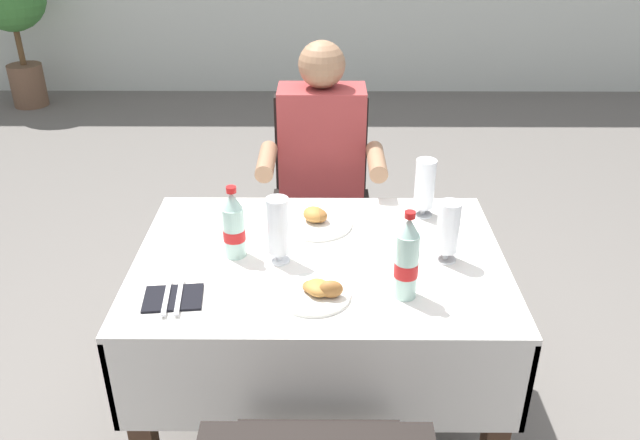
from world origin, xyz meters
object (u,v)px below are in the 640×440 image
(cola_bottle_primary, at_px, (234,226))
(napkin_cutlery_set, at_px, (173,298))
(plate_far_diner, at_px, (317,220))
(cola_bottle_secondary, at_px, (407,260))
(beer_glass_middle, at_px, (278,229))
(beer_glass_right, at_px, (448,231))
(seated_diner_far, at_px, (322,174))
(plate_near_camera, at_px, (317,292))
(potted_plant_corner, at_px, (11,7))
(main_dining_table, at_px, (320,299))
(chair_far_diner_seat, at_px, (321,196))
(beer_glass_left, at_px, (425,187))

(cola_bottle_primary, xyz_separation_m, napkin_cutlery_set, (-0.15, -0.25, -0.10))
(plate_far_diner, bearing_deg, napkin_cutlery_set, -132.27)
(cola_bottle_secondary, bearing_deg, beer_glass_middle, 153.53)
(plate_far_diner, height_order, napkin_cutlery_set, plate_far_diner)
(cola_bottle_secondary, bearing_deg, beer_glass_right, 52.59)
(seated_diner_far, relative_size, plate_near_camera, 5.72)
(napkin_cutlery_set, xyz_separation_m, potted_plant_corner, (-2.17, 4.03, 0.10))
(main_dining_table, relative_size, beer_glass_right, 5.81)
(chair_far_diner_seat, relative_size, plate_far_diner, 3.96)
(beer_glass_middle, xyz_separation_m, cola_bottle_secondary, (0.38, -0.19, 0.01))
(chair_far_diner_seat, xyz_separation_m, potted_plant_corner, (-2.60, 2.97, 0.29))
(chair_far_diner_seat, bearing_deg, plate_far_diner, -91.21)
(plate_far_diner, xyz_separation_m, beer_glass_middle, (-0.12, -0.24, 0.10))
(beer_glass_middle, height_order, cola_bottle_secondary, cola_bottle_secondary)
(main_dining_table, xyz_separation_m, potted_plant_corner, (-2.60, 3.79, 0.27))
(cola_bottle_primary, bearing_deg, beer_glass_left, 23.72)
(cola_bottle_primary, distance_m, potted_plant_corner, 4.44)
(chair_far_diner_seat, xyz_separation_m, plate_far_diner, (-0.01, -0.61, 0.20))
(main_dining_table, relative_size, beer_glass_left, 5.55)
(plate_near_camera, height_order, plate_far_diner, plate_near_camera)
(seated_diner_far, distance_m, beer_glass_right, 0.84)
(beer_glass_right, relative_size, napkin_cutlery_set, 1.06)
(cola_bottle_secondary, bearing_deg, beer_glass_left, 76.59)
(beer_glass_left, xyz_separation_m, beer_glass_middle, (-0.50, -0.32, 0.00))
(main_dining_table, bearing_deg, plate_far_diner, 93.44)
(chair_far_diner_seat, relative_size, napkin_cutlery_set, 5.00)
(beer_glass_left, height_order, beer_glass_right, beer_glass_left)
(chair_far_diner_seat, height_order, beer_glass_right, chair_far_diner_seat)
(plate_far_diner, relative_size, potted_plant_corner, 0.20)
(cola_bottle_secondary, relative_size, potted_plant_corner, 0.22)
(seated_diner_far, height_order, napkin_cutlery_set, seated_diner_far)
(beer_glass_middle, bearing_deg, plate_far_diner, 64.13)
(seated_diner_far, relative_size, cola_bottle_primary, 5.13)
(seated_diner_far, distance_m, napkin_cutlery_set, 1.05)
(beer_glass_middle, distance_m, napkin_cutlery_set, 0.38)
(potted_plant_corner, bearing_deg, beer_glass_right, -51.72)
(napkin_cutlery_set, bearing_deg, seated_diner_far, 65.68)
(seated_diner_far, relative_size, beer_glass_middle, 5.65)
(plate_near_camera, height_order, beer_glass_right, beer_glass_right)
(cola_bottle_primary, height_order, cola_bottle_secondary, cola_bottle_secondary)
(beer_glass_right, bearing_deg, cola_bottle_primary, 177.82)
(beer_glass_middle, relative_size, napkin_cutlery_set, 1.15)
(plate_far_diner, distance_m, cola_bottle_primary, 0.34)
(beer_glass_left, bearing_deg, plate_near_camera, -126.09)
(plate_near_camera, bearing_deg, cola_bottle_secondary, 2.02)
(beer_glass_right, bearing_deg, potted_plant_corner, 128.28)
(main_dining_table, xyz_separation_m, beer_glass_left, (0.37, 0.29, 0.28))
(chair_far_diner_seat, xyz_separation_m, cola_bottle_primary, (-0.27, -0.81, 0.29))
(cola_bottle_secondary, bearing_deg, napkin_cutlery_set, -177.99)
(plate_far_diner, distance_m, potted_plant_corner, 4.41)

